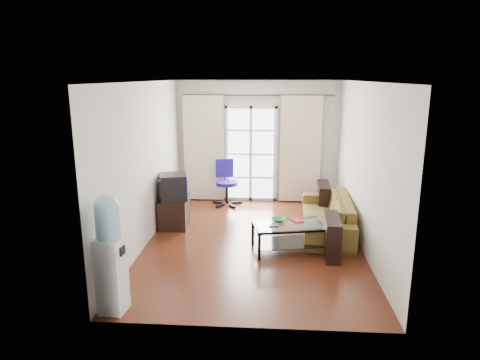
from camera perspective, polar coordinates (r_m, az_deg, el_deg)
name	(u,v)px	position (r m, az deg, el deg)	size (l,w,h in m)	color
floor	(253,242)	(7.47, 1.71, -8.21)	(5.20, 5.20, 0.00)	#572614
ceiling	(254,82)	(6.93, 1.87, 12.99)	(5.20, 5.20, 0.00)	white
wall_back	(258,142)	(9.63, 2.36, 5.13)	(3.60, 0.02, 2.70)	silver
wall_front	(244,215)	(4.56, 0.58, -4.65)	(3.60, 0.02, 2.70)	silver
wall_left	(146,164)	(7.36, -12.37, 2.14)	(0.02, 5.20, 2.70)	silver
wall_right	(364,167)	(7.24, 16.18, 1.72)	(0.02, 5.20, 2.70)	silver
french_door	(251,154)	(9.63, 1.44, 3.47)	(1.16, 0.06, 2.15)	white
curtain_rod	(258,95)	(9.43, 2.41, 11.23)	(0.04, 0.04, 3.30)	#4C3F2D
curtain_left	(204,149)	(9.64, -4.83, 4.20)	(0.90, 0.07, 2.35)	#EFE5C0
curtain_right	(300,150)	(9.56, 8.05, 4.03)	(0.90, 0.07, 2.35)	#EFE5C0
radiator	(292,187)	(9.75, 6.99, -0.98)	(0.64, 0.12, 0.64)	gray
sofa	(327,215)	(8.00, 11.51, -4.55)	(0.97, 2.21, 0.63)	brown
coffee_table	(288,233)	(7.04, 6.47, -7.10)	(1.24, 0.87, 0.46)	silver
bowl	(278,220)	(7.07, 5.13, -5.31)	(0.26, 0.26, 0.06)	#2D7C31
book	(293,221)	(7.11, 7.06, -5.42)	(0.24, 0.27, 0.02)	maroon
remote	(274,226)	(6.83, 4.52, -6.18)	(0.16, 0.04, 0.02)	black
tv_stand	(175,212)	(8.24, -8.72, -4.18)	(0.50, 0.76, 0.55)	black
crt_tv	(173,187)	(8.02, -8.97, -0.88)	(0.60, 0.61, 0.47)	black
task_chair	(227,192)	(9.47, -1.81, -1.55)	(0.86, 0.86, 1.00)	black
water_cooler	(110,252)	(5.33, -16.95, -9.18)	(0.34, 0.33, 1.47)	white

